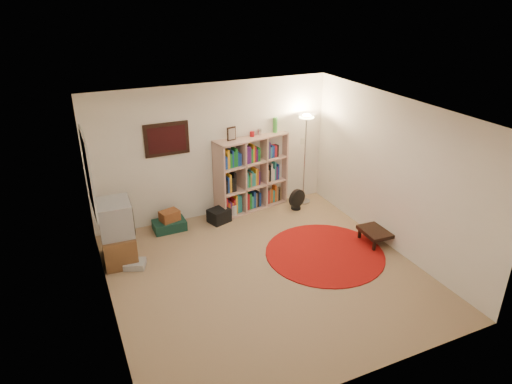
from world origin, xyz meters
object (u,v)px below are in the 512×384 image
bookshelf (250,175)px  floor_fan (297,199)px  suitcase (169,225)px  side_table (378,231)px  floor_lamp (306,130)px  tv_stand (117,233)px

bookshelf → floor_fan: bookshelf is taller
suitcase → side_table: 3.66m
bookshelf → side_table: bearing=-66.4°
bookshelf → side_table: size_ratio=3.05×
suitcase → bookshelf: bearing=7.0°
floor_lamp → bookshelf: bearing=170.0°
floor_fan → suitcase: bearing=160.2°
tv_stand → bookshelf: bearing=20.9°
floor_lamp → floor_fan: bearing=-139.0°
tv_stand → floor_lamp: bearing=13.0°
tv_stand → floor_fan: bearing=9.9°
bookshelf → floor_lamp: bearing=-20.8°
floor_lamp → suitcase: floor_lamp is taller
bookshelf → floor_fan: (0.80, -0.43, -0.50)m
side_table → floor_fan: bearing=110.9°
bookshelf → tv_stand: size_ratio=1.71×
floor_lamp → floor_fan: size_ratio=4.37×
bookshelf → suitcase: size_ratio=3.11×
tv_stand → suitcase: (0.96, 0.65, -0.40)m
tv_stand → suitcase: size_ratio=1.82×
floor_fan → suitcase: (-2.48, 0.21, -0.12)m
floor_lamp → suitcase: (-2.76, -0.03, -1.42)m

